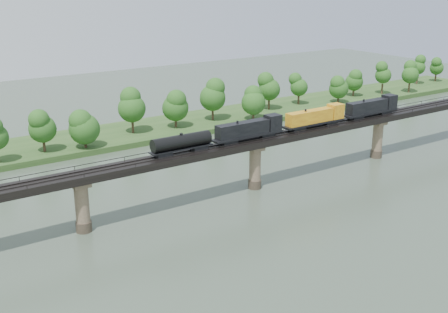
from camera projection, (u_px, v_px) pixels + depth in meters
ground at (353, 237)px, 102.84m from camera, size 400.00×400.00×0.00m
far_bank at (145, 131)px, 169.59m from camera, size 300.00×24.00×1.60m
bridge at (255, 165)px, 124.80m from camera, size 236.00×30.00×11.50m
bridge_superstructure at (255, 138)px, 122.84m from camera, size 220.00×4.90×0.75m
far_treeline at (125, 112)px, 159.21m from camera, size 289.06×17.54×13.60m
freight_train at (294, 122)px, 128.01m from camera, size 70.66×2.75×4.86m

